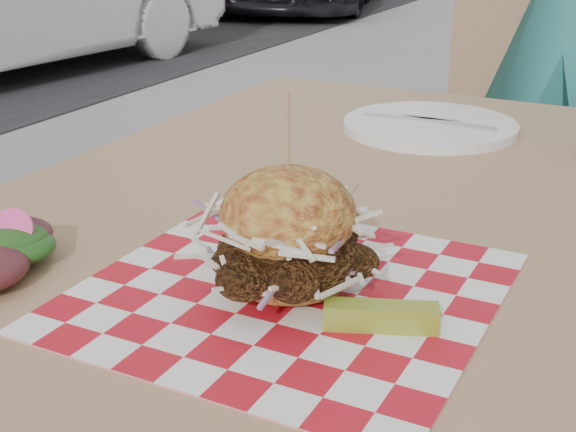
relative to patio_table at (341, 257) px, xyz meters
The scene contains 6 objects.
patio_table is the anchor object (origin of this frame).
patio_chair 1.05m from the patio_table, 88.73° to the left, with size 0.51×0.52×0.95m.
paper_liner 0.27m from the patio_table, 77.51° to the right, with size 0.36×0.36×0.00m, color red.
sandwich 0.29m from the patio_table, 77.51° to the right, with size 0.16×0.16×0.18m.
pickle_spear 0.33m from the patio_table, 60.78° to the right, with size 0.10×0.02×0.02m, color olive.
place_setting 0.35m from the patio_table, 89.99° to the left, with size 0.27×0.27×0.02m.
Camera 1 is at (0.52, -1.13, 1.08)m, focal length 50.00 mm.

